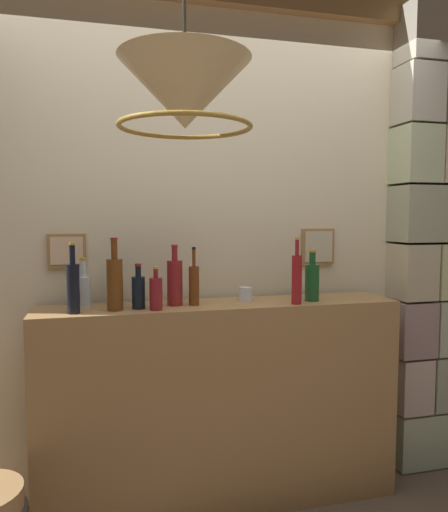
# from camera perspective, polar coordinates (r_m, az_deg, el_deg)

# --- Properties ---
(panelled_rear_partition) EXTENTS (3.50, 0.15, 2.79)m
(panelled_rear_partition) POSITION_cam_1_polar(r_m,az_deg,el_deg) (2.72, -1.56, 3.60)
(panelled_rear_partition) COLOR beige
(panelled_rear_partition) RESTS_ON ground
(stone_pillar) EXTENTS (0.46, 0.28, 2.72)m
(stone_pillar) POSITION_cam_1_polar(r_m,az_deg,el_deg) (3.18, 22.73, 1.45)
(stone_pillar) COLOR #AFC1A2
(stone_pillar) RESTS_ON ground
(bar_shelf_unit) EXTENTS (1.87, 0.34, 1.08)m
(bar_shelf_unit) POSITION_cam_1_polar(r_m,az_deg,el_deg) (2.67, -0.28, -17.04)
(bar_shelf_unit) COLOR #9E7547
(bar_shelf_unit) RESTS_ON ground
(liquor_bottle_brandy) EXTENTS (0.08, 0.08, 0.31)m
(liquor_bottle_brandy) POSITION_cam_1_polar(r_m,az_deg,el_deg) (2.46, -5.81, -3.00)
(liquor_bottle_brandy) COLOR maroon
(liquor_bottle_brandy) RESTS_ON bar_shelf_unit
(liquor_bottle_mezcal) EXTENTS (0.07, 0.07, 0.25)m
(liquor_bottle_mezcal) POSITION_cam_1_polar(r_m,az_deg,el_deg) (2.50, -16.20, -3.77)
(liquor_bottle_mezcal) COLOR silver
(liquor_bottle_mezcal) RESTS_ON bar_shelf_unit
(liquor_bottle_amaro) EXTENTS (0.05, 0.05, 0.34)m
(liquor_bottle_amaro) POSITION_cam_1_polar(r_m,az_deg,el_deg) (2.51, 8.55, -2.58)
(liquor_bottle_amaro) COLOR maroon
(liquor_bottle_amaro) RESTS_ON bar_shelf_unit
(liquor_bottle_whiskey) EXTENTS (0.06, 0.06, 0.23)m
(liquor_bottle_whiskey) POSITION_cam_1_polar(r_m,az_deg,el_deg) (2.55, -12.72, -3.50)
(liquor_bottle_whiskey) COLOR black
(liquor_bottle_whiskey) RESTS_ON bar_shelf_unit
(liquor_bottle_port) EXTENTS (0.08, 0.08, 0.35)m
(liquor_bottle_port) POSITION_cam_1_polar(r_m,az_deg,el_deg) (2.37, -12.72, -3.06)
(liquor_bottle_port) COLOR brown
(liquor_bottle_port) RESTS_ON bar_shelf_unit
(liquor_bottle_sherry) EXTENTS (0.06, 0.06, 0.21)m
(liquor_bottle_sherry) POSITION_cam_1_polar(r_m,az_deg,el_deg) (2.35, -8.01, -4.32)
(liquor_bottle_sherry) COLOR maroon
(liquor_bottle_sherry) RESTS_ON bar_shelf_unit
(liquor_bottle_rum) EXTENTS (0.06, 0.06, 0.22)m
(liquor_bottle_rum) POSITION_cam_1_polar(r_m,az_deg,el_deg) (2.40, -10.03, -4.08)
(liquor_bottle_rum) COLOR black
(liquor_bottle_rum) RESTS_ON bar_shelf_unit
(liquor_bottle_vermouth) EXTENTS (0.08, 0.08, 0.27)m
(liquor_bottle_vermouth) POSITION_cam_1_polar(r_m,az_deg,el_deg) (2.62, 10.32, -2.88)
(liquor_bottle_vermouth) COLOR #1B5126
(liquor_bottle_vermouth) RESTS_ON bar_shelf_unit
(liquor_bottle_tequila) EXTENTS (0.05, 0.05, 0.30)m
(liquor_bottle_tequila) POSITION_cam_1_polar(r_m,az_deg,el_deg) (2.45, -3.55, -3.34)
(liquor_bottle_tequila) COLOR brown
(liquor_bottle_tequila) RESTS_ON bar_shelf_unit
(liquor_bottle_scotch) EXTENTS (0.06, 0.06, 0.33)m
(liquor_bottle_scotch) POSITION_cam_1_polar(r_m,az_deg,el_deg) (2.34, -17.33, -3.38)
(liquor_bottle_scotch) COLOR black
(liquor_bottle_scotch) RESTS_ON bar_shelf_unit
(glass_tumbler_rocks) EXTENTS (0.07, 0.07, 0.07)m
(glass_tumbler_rocks) POSITION_cam_1_polar(r_m,az_deg,el_deg) (2.59, 2.57, -4.48)
(glass_tumbler_rocks) COLOR silver
(glass_tumbler_rocks) RESTS_ON bar_shelf_unit
(pendant_lamp) EXTENTS (0.44, 0.44, 0.56)m
(pendant_lamp) POSITION_cam_1_polar(r_m,az_deg,el_deg) (1.64, -4.62, 18.30)
(pendant_lamp) COLOR beige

